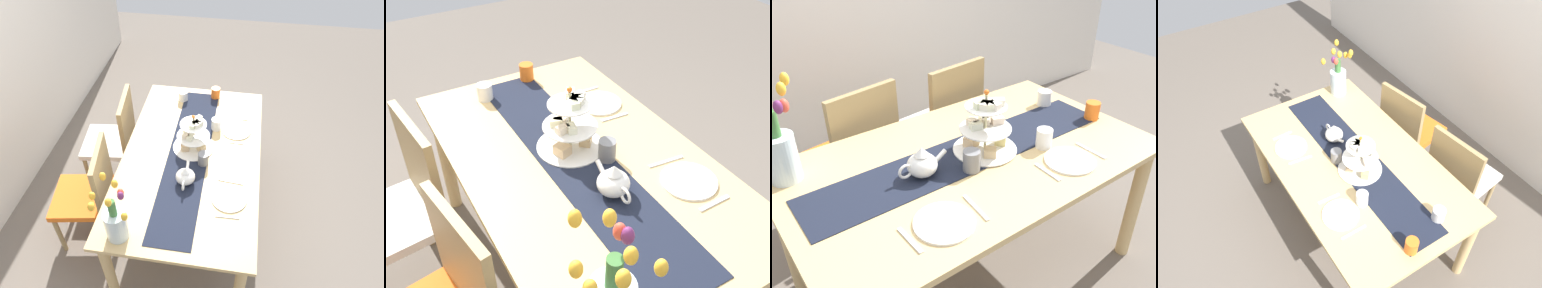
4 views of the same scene
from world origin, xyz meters
The scene contains 18 objects.
ground_plane centered at (0.00, 0.00, 0.00)m, with size 8.00×8.00×0.00m, color #6B6056.
dining_table centered at (0.00, 0.00, 0.64)m, with size 1.70×0.99×0.73m.
chair_left centered at (-0.26, 0.72, 0.50)m, with size 0.48×0.48×0.91m.
chair_right centered at (0.35, 0.72, 0.50)m, with size 0.47×0.47×0.91m.
table_runner centered at (0.00, 0.02, 0.74)m, with size 1.56×0.29×0.00m, color black.
tiered_cake_stand centered at (0.09, 0.00, 0.84)m, with size 0.30×0.30×0.30m.
teapot centered at (-0.26, 0.00, 0.79)m, with size 0.24×0.13×0.14m.
tulip_vase centered at (-0.73, 0.32, 0.88)m, with size 0.23×0.23×0.43m.
cream_jug centered at (0.67, 0.18, 0.78)m, with size 0.08×0.08×0.09m, color white.
dinner_plate_left centered at (-0.35, -0.30, 0.74)m, with size 0.23×0.23×0.01m, color white.
fork_left centered at (-0.50, -0.30, 0.74)m, with size 0.02×0.15×0.01m, color silver.
knife_left centered at (-0.21, -0.30, 0.74)m, with size 0.01×0.17×0.01m, color silver.
dinner_plate_right centered at (0.33, -0.30, 0.74)m, with size 0.23×0.23×0.01m, color white.
fork_right centered at (0.19, -0.30, 0.74)m, with size 0.02×0.15×0.01m, color silver.
knife_right centered at (0.48, -0.30, 0.74)m, with size 0.01×0.17×0.01m, color silver.
mug_grey centered at (-0.07, -0.09, 0.79)m, with size 0.08×0.08×0.10m, color slate.
mug_white_text centered at (0.33, -0.14, 0.78)m, with size 0.08×0.08×0.10m, color white.
mug_orange centered at (0.74, -0.09, 0.78)m, with size 0.08×0.08×0.10m, color orange.
Camera 1 is at (-1.83, -0.30, 2.59)m, focal length 33.70 mm.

